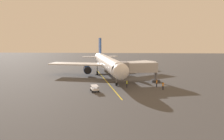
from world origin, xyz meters
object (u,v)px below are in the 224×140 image
(box_truck_portside, at_px, (116,66))
(jet_bridge, at_px, (135,68))
(airplane, at_px, (107,63))
(ground_crew_marshaller, at_px, (127,84))
(ground_crew_wing_walker, at_px, (157,83))
(baggage_cart_near_nose, at_px, (95,88))
(ground_crew_loader, at_px, (163,86))
(baggage_cart_starboard_side, at_px, (153,68))

(box_truck_portside, bearing_deg, jet_bridge, 103.99)
(airplane, bearing_deg, box_truck_portside, -98.01)
(ground_crew_marshaller, distance_m, box_truck_portside, 29.90)
(ground_crew_wing_walker, xyz_separation_m, baggage_cart_near_nose, (13.81, 5.26, -0.23))
(ground_crew_wing_walker, bearing_deg, airplane, -47.91)
(jet_bridge, height_order, ground_crew_loader, jet_bridge)
(ground_crew_loader, height_order, box_truck_portside, box_truck_portside)
(ground_crew_loader, relative_size, box_truck_portside, 0.35)
(airplane, xyz_separation_m, ground_crew_wing_walker, (-12.81, 14.18, -3.12))
(jet_bridge, distance_m, baggage_cart_near_nose, 13.65)
(ground_crew_marshaller, xyz_separation_m, ground_crew_loader, (-7.88, 1.70, 0.00))
(baggage_cart_starboard_side, bearing_deg, airplane, 41.36)
(ground_crew_wing_walker, distance_m, baggage_cart_near_nose, 14.78)
(airplane, bearing_deg, jet_bridge, 129.63)
(airplane, distance_m, ground_crew_loader, 22.13)
(ground_crew_marshaller, height_order, box_truck_portside, box_truck_portside)
(ground_crew_marshaller, bearing_deg, baggage_cart_near_nose, 30.64)
(jet_bridge, relative_size, box_truck_portside, 2.35)
(ground_crew_wing_walker, bearing_deg, baggage_cart_starboard_side, -95.39)
(ground_crew_marshaller, distance_m, baggage_cart_near_nose, 8.00)
(airplane, height_order, baggage_cart_starboard_side, airplane)
(baggage_cart_starboard_side, bearing_deg, box_truck_portside, -3.04)
(baggage_cart_near_nose, distance_m, box_truck_portside, 33.87)
(jet_bridge, xyz_separation_m, ground_crew_loader, (-5.79, 7.43, -2.88))
(ground_crew_loader, bearing_deg, jet_bridge, -52.07)
(ground_crew_marshaller, xyz_separation_m, baggage_cart_starboard_side, (-9.54, -28.93, -0.23))
(airplane, relative_size, baggage_cart_starboard_side, 14.80)
(jet_bridge, xyz_separation_m, ground_crew_marshaller, (2.09, 5.73, -2.88))
(airplane, height_order, ground_crew_marshaller, airplane)
(baggage_cart_near_nose, xyz_separation_m, baggage_cart_starboard_side, (-16.42, -33.01, 0.00))
(baggage_cart_near_nose, height_order, box_truck_portside, box_truck_portside)
(box_truck_portside, relative_size, baggage_cart_starboard_side, 1.81)
(ground_crew_wing_walker, relative_size, ground_crew_loader, 1.00)
(jet_bridge, relative_size, ground_crew_loader, 6.71)
(jet_bridge, relative_size, ground_crew_marshaller, 6.71)
(ground_crew_wing_walker, relative_size, baggage_cart_near_nose, 0.59)
(box_truck_portside, distance_m, baggage_cart_starboard_side, 13.45)
(ground_crew_marshaller, height_order, ground_crew_loader, same)
(box_truck_portside, bearing_deg, ground_crew_marshaller, 97.44)
(baggage_cart_near_nose, xyz_separation_m, box_truck_portside, (-3.01, -33.72, 0.73))
(ground_crew_marshaller, bearing_deg, ground_crew_loader, 167.84)
(jet_bridge, bearing_deg, airplane, -50.37)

